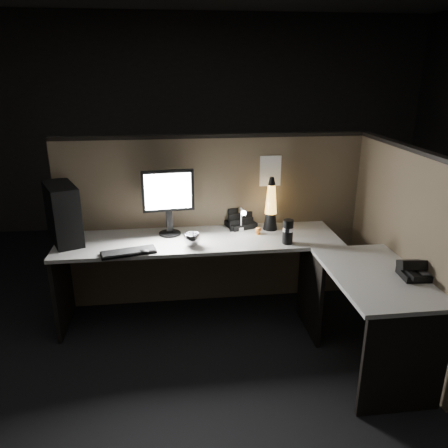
{
  "coord_description": "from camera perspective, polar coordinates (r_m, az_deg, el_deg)",
  "views": [
    {
      "loc": [
        -0.36,
        -2.73,
        2.05
      ],
      "look_at": [
        0.03,
        0.35,
        0.94
      ],
      "focal_mm": 35.0,
      "sensor_mm": 36.0,
      "label": 1
    }
  ],
  "objects": [
    {
      "name": "organizer",
      "position": [
        3.85,
        2.19,
        0.27
      ],
      "size": [
        0.28,
        0.27,
        0.17
      ],
      "rotation": [
        0.0,
        0.0,
        0.33
      ],
      "color": "black",
      "rests_on": "desk"
    },
    {
      "name": "figurine",
      "position": [
        3.66,
        4.49,
        -0.75
      ],
      "size": [
        0.05,
        0.05,
        0.05
      ],
      "primitive_type": "sphere",
      "color": "orange",
      "rests_on": "desk"
    },
    {
      "name": "partition_back",
      "position": [
        3.9,
        -1.42,
        0.23
      ],
      "size": [
        2.66,
        0.06,
        1.5
      ],
      "primitive_type": "cube",
      "color": "brown",
      "rests_on": "ground"
    },
    {
      "name": "desk_phone",
      "position": [
        3.19,
        23.73,
        -5.54
      ],
      "size": [
        0.22,
        0.23,
        0.13
      ],
      "rotation": [
        0.0,
        0.0,
        -0.08
      ],
      "color": "black",
      "rests_on": "desk"
    },
    {
      "name": "steel_mug",
      "position": [
        3.43,
        -4.19,
        -2.04
      ],
      "size": [
        0.16,
        0.16,
        0.1
      ],
      "primitive_type": "imported",
      "rotation": [
        0.0,
        0.0,
        0.29
      ],
      "color": "silver",
      "rests_on": "desk"
    },
    {
      "name": "keyboard",
      "position": [
        3.37,
        -12.36,
        -3.64
      ],
      "size": [
        0.43,
        0.23,
        0.02
      ],
      "primitive_type": "cube",
      "rotation": [
        0.0,
        0.0,
        0.24
      ],
      "color": "black",
      "rests_on": "desk"
    },
    {
      "name": "pc_tower",
      "position": [
        3.68,
        -20.3,
        1.31
      ],
      "size": [
        0.36,
        0.49,
        0.47
      ],
      "primitive_type": "cube",
      "rotation": [
        0.0,
        0.0,
        0.4
      ],
      "color": "black",
      "rests_on": "desk"
    },
    {
      "name": "monitor",
      "position": [
        3.61,
        -7.29,
        3.63
      ],
      "size": [
        0.43,
        0.18,
        0.55
      ],
      "rotation": [
        0.0,
        0.0,
        0.09
      ],
      "color": "black",
      "rests_on": "desk"
    },
    {
      "name": "room_shell",
      "position": [
        2.79,
        0.38,
        10.85
      ],
      "size": [
        6.0,
        6.0,
        6.0
      ],
      "color": "silver",
      "rests_on": "ground"
    },
    {
      "name": "pinned_paper",
      "position": [
        3.82,
        6.08,
        6.9
      ],
      "size": [
        0.19,
        0.0,
        0.27
      ],
      "primitive_type": "cube",
      "color": "white",
      "rests_on": "partition_back"
    },
    {
      "name": "lava_lamp",
      "position": [
        3.75,
        6.13,
        2.09
      ],
      "size": [
        0.12,
        0.12,
        0.46
      ],
      "color": "black",
      "rests_on": "desk"
    },
    {
      "name": "mouse",
      "position": [
        3.34,
        -10.42,
        -3.57
      ],
      "size": [
        0.1,
        0.09,
        0.03
      ],
      "primitive_type": "ellipsoid",
      "rotation": [
        0.0,
        0.0,
        -0.43
      ],
      "color": "black",
      "rests_on": "desk"
    },
    {
      "name": "desk",
      "position": [
        3.37,
        2.83,
        -6.18
      ],
      "size": [
        2.6,
        1.6,
        0.73
      ],
      "color": "beige",
      "rests_on": "ground"
    },
    {
      "name": "clip_lamp",
      "position": [
        3.66,
        2.41,
        0.73
      ],
      "size": [
        0.04,
        0.17,
        0.22
      ],
      "color": "silver",
      "rests_on": "desk"
    },
    {
      "name": "partition_right",
      "position": [
        3.54,
        22.03,
        -3.34
      ],
      "size": [
        0.06,
        1.66,
        1.5
      ],
      "primitive_type": "cube",
      "color": "brown",
      "rests_on": "ground"
    },
    {
      "name": "travel_mug",
      "position": [
        3.49,
        8.33,
        -1.0
      ],
      "size": [
        0.09,
        0.09,
        0.2
      ],
      "primitive_type": "cylinder",
      "color": "black",
      "rests_on": "desk"
    },
    {
      "name": "floor",
      "position": [
        3.43,
        0.32,
        -16.96
      ],
      "size": [
        6.0,
        6.0,
        0.0
      ],
      "primitive_type": "plane",
      "color": "black",
      "rests_on": "ground"
    }
  ]
}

